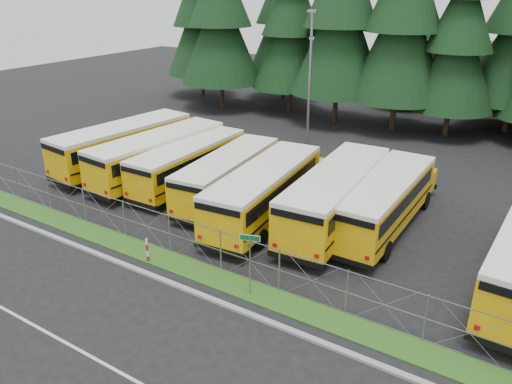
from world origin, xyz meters
TOP-DOWN VIEW (x-y plane):
  - ground at (0.00, 0.00)m, footprint 120.00×120.00m
  - curb at (0.00, -3.10)m, footprint 50.00×0.25m
  - grass_verge at (0.00, -1.70)m, footprint 50.00×1.40m
  - road_lane_line at (0.00, -8.00)m, footprint 50.00×0.12m
  - chainlink_fence at (0.00, -1.00)m, footprint 44.00×0.10m
  - bus_0 at (-14.26, 6.45)m, footprint 4.09×12.16m
  - bus_1 at (-10.85, 6.18)m, footprint 3.69×11.77m
  - bus_2 at (-8.54, 6.36)m, footprint 2.68×10.69m
  - bus_3 at (-5.29, 5.94)m, footprint 3.57×10.74m
  - bus_4 at (-2.08, 4.82)m, footprint 3.77×11.62m
  - bus_5 at (1.47, 6.16)m, footprint 3.63×12.07m
  - bus_6 at (3.77, 7.01)m, footprint 2.64×11.13m
  - street_sign at (1.15, -1.91)m, footprint 0.80×0.53m
  - striped_bollard at (-4.29, -2.24)m, footprint 0.11×0.11m
  - light_standard at (-6.11, 17.48)m, footprint 0.70×0.35m
  - conifer_0 at (-24.70, 27.95)m, footprint 7.52×7.52m
  - conifer_1 at (-19.38, 24.40)m, footprint 7.97×7.97m
  - conifer_2 at (-12.79, 26.67)m, footprint 7.32×7.32m
  - conifer_3 at (-7.28, 25.33)m, footprint 8.37×8.37m
  - conifer_4 at (-2.04, 25.82)m, footprint 8.23×8.23m
  - conifer_5 at (2.35, 26.47)m, footprint 6.88×6.88m
  - conifer_10 at (-16.34, 31.72)m, footprint 7.91×7.91m
  - conifer_11 at (-3.95, 34.86)m, footprint 6.95×6.95m

SIDE VIEW (x-z plane):
  - ground at x=0.00m, z-range 0.00..0.00m
  - road_lane_line at x=0.00m, z-range 0.00..0.01m
  - grass_verge at x=0.00m, z-range 0.00..0.06m
  - curb at x=0.00m, z-range 0.00..0.12m
  - striped_bollard at x=-4.29m, z-range 0.00..1.20m
  - chainlink_fence at x=0.00m, z-range 0.00..2.00m
  - bus_3 at x=-5.29m, z-range 0.00..2.76m
  - bus_2 at x=-8.54m, z-range 0.00..2.79m
  - bus_6 at x=3.77m, z-range 0.00..2.92m
  - bus_4 at x=-2.08m, z-range 0.00..2.99m
  - bus_1 at x=-10.85m, z-range 0.00..3.04m
  - bus_5 at x=1.47m, z-range 0.00..3.12m
  - bus_0 at x=-14.26m, z-range 0.00..3.13m
  - street_sign at x=1.15m, z-range 0.63..3.44m
  - light_standard at x=-6.11m, z-range 0.43..10.57m
  - conifer_5 at x=2.35m, z-range 0.00..15.21m
  - conifer_11 at x=-3.95m, z-range 0.00..15.38m
  - conifer_2 at x=-12.79m, z-range 0.00..16.20m
  - conifer_0 at x=-24.70m, z-range 0.00..16.64m
  - conifer_10 at x=-16.34m, z-range 0.00..17.50m
  - conifer_1 at x=-19.38m, z-range 0.00..17.63m
  - conifer_4 at x=-2.04m, z-range 0.00..18.19m
  - conifer_3 at x=-7.28m, z-range 0.00..18.51m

